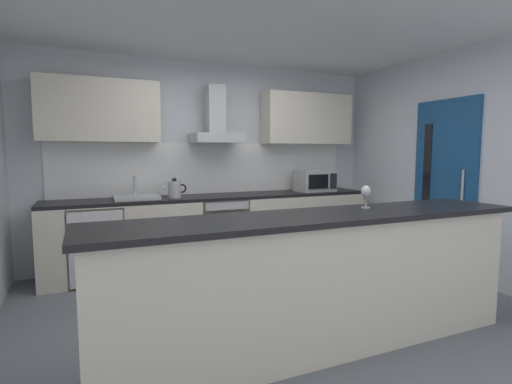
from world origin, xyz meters
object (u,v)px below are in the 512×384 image
(kettle, at_px, (175,189))
(refrigerator, at_px, (96,243))
(microwave, at_px, (315,181))
(sink, at_px, (136,197))
(oven, at_px, (220,230))
(range_hood, at_px, (216,125))
(wine_glass, at_px, (366,192))

(kettle, bearing_deg, refrigerator, 178.00)
(microwave, bearing_deg, sink, 179.07)
(refrigerator, bearing_deg, kettle, -2.00)
(oven, bearing_deg, microwave, -1.15)
(microwave, bearing_deg, refrigerator, 179.49)
(refrigerator, relative_size, kettle, 2.94)
(refrigerator, height_order, microwave, microwave)
(microwave, relative_size, kettle, 1.73)
(oven, distance_m, sink, 1.12)
(oven, distance_m, refrigerator, 1.46)
(oven, height_order, range_hood, range_hood)
(wine_glass, bearing_deg, refrigerator, 131.73)
(kettle, height_order, range_hood, range_hood)
(microwave, bearing_deg, range_hood, 173.51)
(microwave, relative_size, wine_glass, 2.81)
(refrigerator, xyz_separation_m, range_hood, (1.46, 0.13, 1.36))
(microwave, height_order, sink, microwave)
(sink, height_order, range_hood, range_hood)
(range_hood, distance_m, wine_glass, 2.46)
(wine_glass, bearing_deg, microwave, 67.47)
(microwave, distance_m, wine_glass, 2.34)
(sink, relative_size, wine_glass, 2.81)
(refrigerator, xyz_separation_m, kettle, (0.89, -0.03, 0.58))
(kettle, height_order, wine_glass, wine_glass)
(refrigerator, distance_m, microwave, 2.91)
(range_hood, bearing_deg, microwave, -6.49)
(range_hood, bearing_deg, oven, -90.00)
(sink, distance_m, wine_glass, 2.67)
(oven, bearing_deg, range_hood, 90.00)
(sink, relative_size, kettle, 1.73)
(oven, relative_size, refrigerator, 0.94)
(refrigerator, relative_size, microwave, 1.70)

